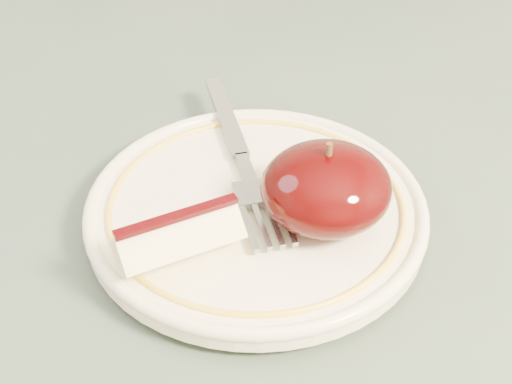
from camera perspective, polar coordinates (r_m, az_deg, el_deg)
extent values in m
cylinder|color=brown|center=(1.06, 15.27, -4.41)|extent=(0.05, 0.05, 0.71)
cube|color=#3E4D45|center=(0.44, -7.16, -10.76)|extent=(0.90, 0.90, 0.04)
cylinder|color=#F2E9CB|center=(0.47, 0.00, -2.37)|extent=(0.12, 0.12, 0.01)
cylinder|color=#F2E9CB|center=(0.46, 0.00, -1.54)|extent=(0.22, 0.22, 0.01)
torus|color=#F2E9CB|center=(0.46, 0.00, -1.06)|extent=(0.22, 0.22, 0.01)
torus|color=yellow|center=(0.46, 0.00, -0.93)|extent=(0.19, 0.19, 0.00)
ellipsoid|color=black|center=(0.43, 5.62, 0.33)|extent=(0.08, 0.08, 0.05)
cylinder|color=#472D19|center=(0.42, 5.86, 3.26)|extent=(0.00, 0.00, 0.01)
cube|color=#F7E9B6|center=(0.41, -6.18, -3.79)|extent=(0.08, 0.05, 0.03)
cube|color=black|center=(0.40, -6.35, -1.96)|extent=(0.07, 0.03, 0.00)
cube|color=gray|center=(0.53, -2.42, 6.12)|extent=(0.02, 0.10, 0.00)
cube|color=gray|center=(0.48, -0.81, 1.94)|extent=(0.01, 0.03, 0.00)
cube|color=gray|center=(0.46, -0.04, -0.08)|extent=(0.03, 0.03, 0.00)
cube|color=gray|center=(0.44, 2.43, -2.41)|extent=(0.01, 0.04, 0.00)
cube|color=gray|center=(0.44, 1.44, -2.58)|extent=(0.01, 0.04, 0.00)
cube|color=gray|center=(0.43, 0.45, -2.74)|extent=(0.01, 0.04, 0.00)
cube|color=gray|center=(0.43, -0.55, -2.90)|extent=(0.01, 0.04, 0.00)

